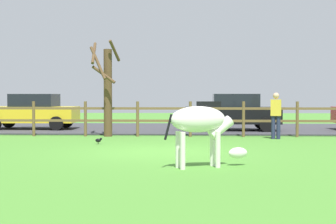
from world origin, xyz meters
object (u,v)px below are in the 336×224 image
(parked_car_black, at_px, (233,112))
(visitor_near_fence, at_px, (276,113))
(crow_on_grass, at_px, (99,140))
(parked_car_yellow, at_px, (32,111))
(bare_tree, at_px, (107,88))
(zebra, at_px, (202,124))

(parked_car_black, relative_size, visitor_near_fence, 2.44)
(crow_on_grass, height_order, visitor_near_fence, visitor_near_fence)
(parked_car_yellow, distance_m, visitor_near_fence, 10.85)
(crow_on_grass, relative_size, parked_car_yellow, 0.05)
(bare_tree, xyz_separation_m, crow_on_grass, (0.22, -2.94, -1.69))
(parked_car_black, height_order, visitor_near_fence, visitor_near_fence)
(crow_on_grass, xyz_separation_m, visitor_near_fence, (5.93, 2.14, 0.78))
(crow_on_grass, relative_size, parked_car_black, 0.05)
(visitor_near_fence, bearing_deg, bare_tree, 172.54)
(parked_car_yellow, bearing_deg, crow_on_grass, -56.37)
(zebra, relative_size, parked_car_yellow, 0.46)
(parked_car_yellow, bearing_deg, parked_car_black, -3.03)
(crow_on_grass, bearing_deg, parked_car_black, 50.51)
(crow_on_grass, relative_size, visitor_near_fence, 0.13)
(parked_car_yellow, xyz_separation_m, visitor_near_fence, (10.05, -4.07, 0.06))
(bare_tree, relative_size, zebra, 1.95)
(zebra, xyz_separation_m, visitor_near_fence, (2.80, 7.05, -0.02))
(zebra, xyz_separation_m, parked_car_black, (1.59, 10.65, -0.08))
(bare_tree, xyz_separation_m, parked_car_yellow, (-3.90, 3.26, -0.98))
(crow_on_grass, distance_m, visitor_near_fence, 6.35)
(zebra, height_order, crow_on_grass, zebra)
(bare_tree, xyz_separation_m, parked_car_black, (4.95, 2.79, -0.98))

